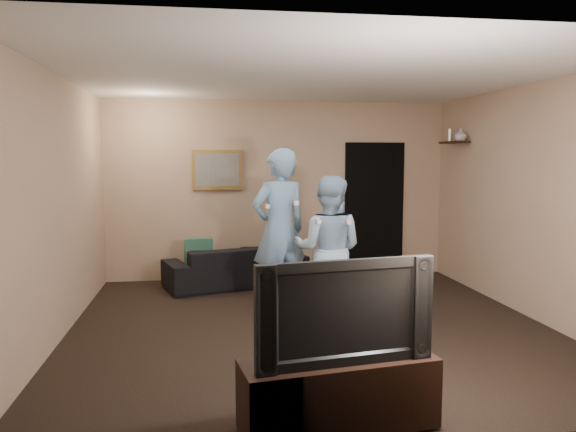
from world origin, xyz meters
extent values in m
plane|color=black|center=(0.00, 0.00, 0.00)|extent=(5.00, 5.00, 0.00)
cube|color=silver|center=(0.00, 0.00, 2.60)|extent=(5.00, 5.00, 0.04)
cube|color=tan|center=(0.00, 2.50, 1.30)|extent=(5.00, 0.04, 2.60)
cube|color=tan|center=(0.00, -2.50, 1.30)|extent=(5.00, 0.04, 2.60)
cube|color=tan|center=(-2.50, 0.00, 1.30)|extent=(0.04, 5.00, 2.60)
cube|color=tan|center=(2.50, 0.00, 1.30)|extent=(0.04, 5.00, 2.60)
imported|color=black|center=(-0.67, 2.01, 0.28)|extent=(2.07, 1.28, 0.56)
cube|color=#1A503F|center=(-1.18, 2.01, 0.48)|extent=(0.40, 0.15, 0.39)
cube|color=olive|center=(-0.90, 2.48, 1.60)|extent=(0.72, 0.05, 0.57)
cube|color=slate|center=(-0.90, 2.45, 1.60)|extent=(0.62, 0.01, 0.47)
cube|color=black|center=(1.45, 2.47, 1.00)|extent=(0.90, 0.06, 2.00)
cube|color=silver|center=(0.85, 2.48, 1.30)|extent=(0.08, 0.02, 0.12)
cube|color=black|center=(2.39, 1.80, 1.99)|extent=(0.20, 0.60, 0.03)
imported|color=silver|center=(2.39, 1.61, 2.09)|extent=(0.20, 0.20, 0.17)
cylinder|color=silver|center=(2.39, 1.94, 2.09)|extent=(0.06, 0.06, 0.18)
cube|color=black|center=(-0.23, -2.25, 0.25)|extent=(1.34, 0.60, 0.46)
imported|color=black|center=(-0.23, -2.25, 0.82)|extent=(1.19, 0.33, 0.68)
imported|color=#76A4CC|center=(-0.23, 0.71, 0.94)|extent=(0.80, 0.66, 1.89)
cube|color=white|center=(-0.39, 0.49, 1.24)|extent=(0.04, 0.14, 0.04)
cube|color=white|center=(-0.07, 0.49, 1.28)|extent=(0.05, 0.09, 0.05)
imported|color=#9CC2E4|center=(0.23, 0.15, 0.80)|extent=(0.94, 0.84, 1.59)
cube|color=white|center=(0.07, -0.07, 1.13)|extent=(0.04, 0.14, 0.04)
cube|color=white|center=(0.39, -0.07, 1.12)|extent=(0.05, 0.09, 0.05)
camera|label=1|loc=(-1.08, -5.69, 1.80)|focal=35.00mm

